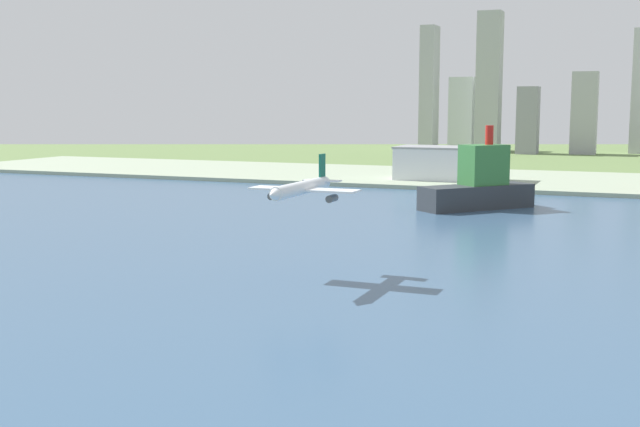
# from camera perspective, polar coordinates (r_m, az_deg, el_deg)

# --- Properties ---
(ground_plane) EXTENTS (2400.00, 2400.00, 0.00)m
(ground_plane) POSITION_cam_1_polar(r_m,az_deg,el_deg) (338.61, 9.40, -0.65)
(ground_plane) COLOR #607A44
(water_bay) EXTENTS (840.00, 360.00, 0.15)m
(water_bay) POSITION_cam_1_polar(r_m,az_deg,el_deg) (281.10, 6.68, -2.29)
(water_bay) COLOR #385675
(water_bay) RESTS_ON ground
(industrial_pier) EXTENTS (840.00, 140.00, 2.50)m
(industrial_pier) POSITION_cam_1_polar(r_m,az_deg,el_deg) (524.28, 14.03, 2.31)
(industrial_pier) COLOR #96A48A
(industrial_pier) RESTS_ON ground
(airplane_landing) EXTENTS (31.30, 37.35, 12.22)m
(airplane_landing) POSITION_cam_1_polar(r_m,az_deg,el_deg) (220.70, -1.35, 1.80)
(airplane_landing) COLOR white
(container_barge) EXTENTS (49.30, 53.19, 39.15)m
(container_barge) POSITION_cam_1_polar(r_m,az_deg,el_deg) (384.13, 11.27, 1.96)
(container_barge) COLOR #2D3338
(container_barge) RESTS_ON water_bay
(tugboat_small) EXTENTS (17.69, 12.27, 10.36)m
(tugboat_small) POSITION_cam_1_polar(r_m,az_deg,el_deg) (442.32, 11.13, 1.68)
(tugboat_small) COLOR #B22D1E
(tugboat_small) RESTS_ON water_bay
(warehouse_main) EXTENTS (67.41, 33.69, 20.64)m
(warehouse_main) POSITION_cam_1_polar(r_m,az_deg,el_deg) (504.24, 9.33, 3.55)
(warehouse_main) COLOR silver
(warehouse_main) RESTS_ON industrial_pier
(distant_skyline) EXTENTS (264.95, 74.25, 143.20)m
(distant_skyline) POSITION_cam_1_polar(r_m,az_deg,el_deg) (857.98, 14.83, 7.96)
(distant_skyline) COLOR #A0A2A8
(distant_skyline) RESTS_ON ground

